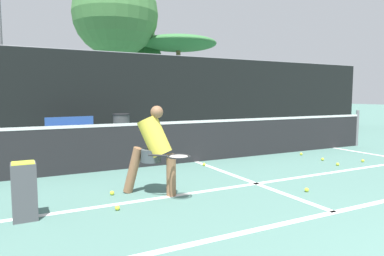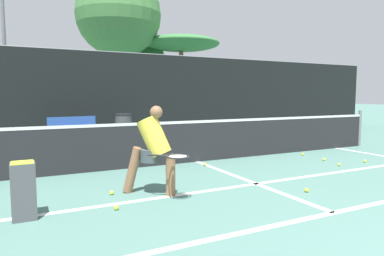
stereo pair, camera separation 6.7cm
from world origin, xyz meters
TOP-DOWN VIEW (x-y plane):
  - court_baseline_near at (0.00, 2.93)m, footprint 11.00×0.10m
  - court_service_line at (0.00, 4.55)m, footprint 8.25×0.10m
  - court_center_mark at (0.00, 4.84)m, footprint 0.10×3.83m
  - net at (0.00, 6.76)m, footprint 11.09×0.09m
  - fence_back at (0.00, 12.01)m, footprint 24.00×0.06m
  - player_practicing at (-1.79, 4.76)m, footprint 0.86×1.12m
  - tennis_ball_scattered_0 at (-0.06, 6.27)m, footprint 0.07×0.07m
  - tennis_ball_scattered_2 at (2.77, 6.28)m, footprint 0.07×0.07m
  - tennis_ball_scattered_4 at (2.68, 5.52)m, footprint 0.07×0.07m
  - tennis_ball_scattered_5 at (-2.49, 4.30)m, footprint 0.07×0.07m
  - tennis_ball_scattered_6 at (0.39, 3.79)m, footprint 0.07×0.07m
  - tennis_ball_scattered_7 at (2.51, 4.96)m, footprint 0.07×0.07m
  - tennis_ball_scattered_10 at (-2.38, 5.02)m, footprint 0.07×0.07m
  - tennis_ball_scattered_11 at (3.35, 4.97)m, footprint 0.07×0.07m
  - ball_hopper at (-3.58, 4.50)m, footprint 0.28×0.28m
  - courtside_bench at (-2.14, 10.87)m, footprint 1.49×0.55m
  - trash_bin at (-0.56, 10.90)m, footprint 0.56×0.56m
  - tree_west at (5.79, 20.07)m, footprint 4.90×4.90m
  - tree_mid at (1.80, 20.10)m, footprint 4.94×4.94m
  - tree_east at (4.15, 21.70)m, footprint 2.80×2.80m
  - building_far at (0.00, 25.99)m, footprint 36.00×2.40m

SIDE VIEW (x-z plane):
  - court_baseline_near at x=0.00m, z-range 0.00..0.01m
  - court_service_line at x=0.00m, z-range 0.00..0.01m
  - court_center_mark at x=0.00m, z-range 0.00..0.01m
  - tennis_ball_scattered_0 at x=-0.06m, z-range 0.00..0.07m
  - tennis_ball_scattered_2 at x=2.77m, z-range 0.00..0.07m
  - tennis_ball_scattered_4 at x=2.68m, z-range 0.00..0.07m
  - tennis_ball_scattered_5 at x=-2.49m, z-range 0.00..0.07m
  - tennis_ball_scattered_6 at x=0.39m, z-range 0.00..0.07m
  - tennis_ball_scattered_7 at x=2.51m, z-range 0.00..0.07m
  - tennis_ball_scattered_10 at x=-2.38m, z-range 0.00..0.07m
  - tennis_ball_scattered_11 at x=3.35m, z-range 0.00..0.07m
  - ball_hopper at x=-3.58m, z-range 0.02..0.73m
  - trash_bin at x=-0.56m, z-range 0.00..0.92m
  - courtside_bench at x=-2.14m, z-range 0.03..0.89m
  - net at x=0.00m, z-range -0.02..1.05m
  - player_practicing at x=-1.79m, z-range 0.04..1.41m
  - fence_back at x=0.00m, z-range -0.01..3.04m
  - building_far at x=0.00m, z-range 0.00..4.60m
  - tree_west at x=5.79m, z-range 2.14..7.39m
  - tree_east at x=4.15m, z-range 1.53..9.01m
  - tree_mid at x=1.80m, z-range 1.87..10.56m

